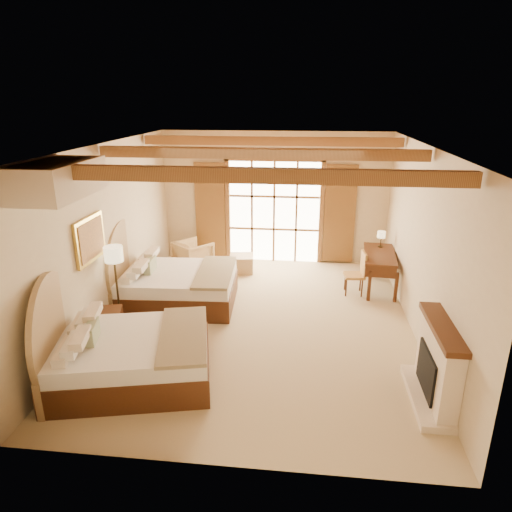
# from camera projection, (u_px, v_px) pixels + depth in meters

# --- Properties ---
(floor) EXTENTS (7.00, 7.00, 0.00)m
(floor) POSITION_uv_depth(u_px,v_px,m) (259.00, 323.00, 8.44)
(floor) COLOR tan
(floor) RESTS_ON ground
(wall_back) EXTENTS (5.50, 0.00, 5.50)m
(wall_back) POSITION_uv_depth(u_px,v_px,m) (274.00, 198.00, 11.19)
(wall_back) COLOR beige
(wall_back) RESTS_ON ground
(wall_left) EXTENTS (0.00, 7.00, 7.00)m
(wall_left) POSITION_uv_depth(u_px,v_px,m) (108.00, 235.00, 8.20)
(wall_left) COLOR beige
(wall_left) RESTS_ON ground
(wall_right) EXTENTS (0.00, 7.00, 7.00)m
(wall_right) POSITION_uv_depth(u_px,v_px,m) (423.00, 246.00, 7.62)
(wall_right) COLOR beige
(wall_right) RESTS_ON ground
(ceiling) EXTENTS (7.00, 7.00, 0.00)m
(ceiling) POSITION_uv_depth(u_px,v_px,m) (260.00, 146.00, 7.38)
(ceiling) COLOR #B5713A
(ceiling) RESTS_ON ground
(ceiling_beams) EXTENTS (5.39, 4.60, 0.18)m
(ceiling_beams) POSITION_uv_depth(u_px,v_px,m) (260.00, 153.00, 7.42)
(ceiling_beams) COLOR olive
(ceiling_beams) RESTS_ON ceiling
(french_doors) EXTENTS (3.95, 0.08, 2.60)m
(french_doors) POSITION_uv_depth(u_px,v_px,m) (274.00, 213.00, 11.25)
(french_doors) COLOR white
(french_doors) RESTS_ON ground
(fireplace) EXTENTS (0.46, 1.40, 1.16)m
(fireplace) POSITION_uv_depth(u_px,v_px,m) (436.00, 368.00, 6.12)
(fireplace) COLOR beige
(fireplace) RESTS_ON ground
(painting) EXTENTS (0.06, 0.95, 0.75)m
(painting) POSITION_uv_depth(u_px,v_px,m) (90.00, 239.00, 7.44)
(painting) COLOR gold
(painting) RESTS_ON wall_left
(canopy_valance) EXTENTS (0.70, 1.40, 0.45)m
(canopy_valance) POSITION_uv_depth(u_px,v_px,m) (58.00, 179.00, 5.84)
(canopy_valance) COLOR beige
(canopy_valance) RESTS_ON ceiling
(bed_near) EXTENTS (2.58, 2.14, 1.47)m
(bed_near) POSITION_uv_depth(u_px,v_px,m) (121.00, 351.00, 6.64)
(bed_near) COLOR #482111
(bed_near) RESTS_ON floor
(bed_far) EXTENTS (2.36, 1.84, 1.49)m
(bed_far) POSITION_uv_depth(u_px,v_px,m) (169.00, 282.00, 9.10)
(bed_far) COLOR #482111
(bed_far) RESTS_ON floor
(nightstand) EXTENTS (0.57, 0.57, 0.55)m
(nightstand) POSITION_uv_depth(u_px,v_px,m) (109.00, 325.00, 7.76)
(nightstand) COLOR #482111
(nightstand) RESTS_ON floor
(floor_lamp) EXTENTS (0.32, 0.32, 1.52)m
(floor_lamp) POSITION_uv_depth(u_px,v_px,m) (114.00, 259.00, 7.90)
(floor_lamp) COLOR #322614
(floor_lamp) RESTS_ON floor
(armchair) EXTENTS (1.07, 1.08, 0.70)m
(armchair) POSITION_uv_depth(u_px,v_px,m) (193.00, 255.00, 10.95)
(armchair) COLOR tan
(armchair) RESTS_ON floor
(ottoman) EXTENTS (0.61, 0.61, 0.39)m
(ottoman) POSITION_uv_depth(u_px,v_px,m) (241.00, 263.00, 10.87)
(ottoman) COLOR #A48055
(ottoman) RESTS_ON floor
(desk) EXTENTS (0.77, 1.54, 0.80)m
(desk) POSITION_uv_depth(u_px,v_px,m) (378.00, 269.00, 9.84)
(desk) COLOR #482111
(desk) RESTS_ON floor
(desk_chair) EXTENTS (0.44, 0.44, 0.92)m
(desk_chair) POSITION_uv_depth(u_px,v_px,m) (355.00, 281.00, 9.60)
(desk_chair) COLOR #AC743B
(desk_chair) RESTS_ON floor
(desk_lamp) EXTENTS (0.18, 0.18, 0.35)m
(desk_lamp) POSITION_uv_depth(u_px,v_px,m) (381.00, 235.00, 10.04)
(desk_lamp) COLOR #322614
(desk_lamp) RESTS_ON desk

